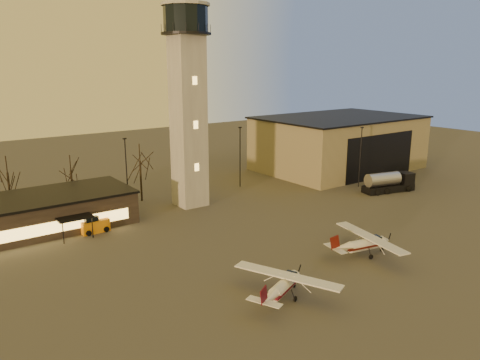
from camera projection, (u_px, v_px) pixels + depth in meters
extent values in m
plane|color=#4A4644|center=(347.00, 277.00, 45.59)|extent=(220.00, 220.00, 0.00)
cube|color=gray|center=(189.00, 123.00, 66.15)|extent=(4.00, 4.00, 24.00)
cylinder|color=black|center=(186.00, 34.00, 63.21)|extent=(6.80, 6.80, 0.30)
cylinder|color=black|center=(186.00, 19.00, 62.76)|extent=(6.00, 6.00, 3.40)
cylinder|color=gray|center=(185.00, 4.00, 62.30)|extent=(6.60, 6.60, 0.40)
cube|color=tan|center=(339.00, 143.00, 91.65)|extent=(30.00, 20.00, 10.00)
cube|color=black|center=(340.00, 117.00, 90.40)|extent=(30.60, 20.60, 0.30)
cube|color=black|center=(380.00, 156.00, 84.05)|extent=(18.00, 0.10, 8.00)
cube|color=black|center=(27.00, 216.00, 57.51)|extent=(25.00, 10.00, 4.00)
cube|color=black|center=(25.00, 199.00, 56.99)|extent=(25.40, 10.40, 0.30)
cube|color=#F5C055|center=(38.00, 230.00, 53.68)|extent=(22.00, 0.08, 1.40)
cube|color=black|center=(75.00, 218.00, 54.96)|extent=(4.00, 2.00, 0.20)
cylinder|color=black|center=(127.00, 174.00, 66.38)|extent=(0.16, 0.16, 10.00)
cube|color=black|center=(125.00, 139.00, 65.16)|extent=(0.50, 0.25, 0.18)
cylinder|color=black|center=(240.00, 158.00, 77.87)|extent=(0.16, 0.16, 10.00)
cube|color=black|center=(240.00, 127.00, 76.64)|extent=(0.50, 0.25, 0.18)
cylinder|color=black|center=(360.00, 158.00, 77.67)|extent=(0.16, 0.16, 10.00)
cube|color=black|center=(362.00, 128.00, 76.44)|extent=(0.50, 0.25, 0.18)
cylinder|color=black|center=(72.00, 188.00, 68.20)|extent=(0.28, 0.28, 5.25)
cylinder|color=black|center=(141.00, 181.00, 70.13)|extent=(0.28, 0.28, 6.16)
cylinder|color=black|center=(187.00, 174.00, 77.01)|extent=(0.28, 0.28, 4.97)
cylinder|color=black|center=(10.00, 192.00, 65.13)|extent=(0.28, 0.28, 5.60)
cylinder|color=silver|center=(366.00, 244.00, 50.64)|extent=(4.53, 2.10, 1.24)
cone|color=silver|center=(385.00, 241.00, 51.67)|extent=(1.08, 1.33, 1.18)
cone|color=silver|center=(342.00, 248.00, 49.30)|extent=(2.45, 1.49, 1.05)
cube|color=black|center=(374.00, 239.00, 50.92)|extent=(1.60, 1.27, 0.67)
cube|color=#50100B|center=(365.00, 245.00, 50.57)|extent=(5.29, 2.29, 0.21)
cube|color=silver|center=(370.00, 237.00, 50.65)|extent=(3.52, 10.53, 0.13)
cube|color=silver|center=(335.00, 248.00, 48.93)|extent=(1.48, 3.25, 0.08)
cube|color=#50100B|center=(335.00, 242.00, 48.73)|extent=(1.31, 0.34, 1.61)
cylinder|color=white|center=(285.00, 285.00, 41.40)|extent=(4.37, 2.79, 1.20)
cone|color=white|center=(296.00, 274.00, 43.49)|extent=(1.22, 1.38, 1.14)
cone|color=white|center=(269.00, 299.00, 38.74)|extent=(2.43, 1.81, 1.01)
cube|color=black|center=(289.00, 277.00, 42.07)|extent=(1.65, 1.44, 0.65)
cube|color=#560C1A|center=(284.00, 286.00, 41.26)|extent=(5.06, 3.11, 0.20)
cube|color=white|center=(287.00, 276.00, 41.61)|extent=(5.30, 9.85, 0.13)
cube|color=white|center=(264.00, 302.00, 38.02)|extent=(1.97, 3.12, 0.07)
cube|color=#560C1A|center=(264.00, 295.00, 37.79)|extent=(1.20, 0.58, 1.56)
cube|color=black|center=(388.00, 188.00, 75.92)|extent=(9.12, 4.51, 1.14)
cube|color=black|center=(405.00, 178.00, 76.80)|extent=(2.57, 2.80, 1.86)
cube|color=black|center=(409.00, 176.00, 77.00)|extent=(0.57, 1.93, 1.03)
cylinder|color=#B8B9BE|center=(383.00, 179.00, 75.07)|extent=(6.13, 3.49, 2.17)
cube|color=orange|center=(94.00, 226.00, 57.65)|extent=(3.43, 1.92, 1.57)
cube|color=black|center=(90.00, 220.00, 57.16)|extent=(1.63, 1.63, 0.90)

